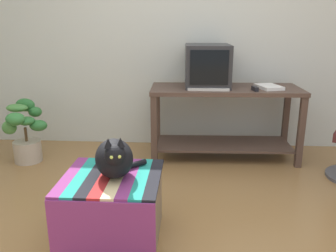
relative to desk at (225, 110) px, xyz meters
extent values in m
plane|color=olive|center=(-0.50, -1.60, -0.51)|extent=(14.00, 14.00, 0.00)
cube|color=silver|center=(-0.50, 0.45, 0.79)|extent=(8.00, 0.10, 2.60)
cube|color=#4C382D|center=(-0.70, -0.28, -0.16)|extent=(0.06, 0.06, 0.71)
cube|color=#4C382D|center=(0.72, -0.23, -0.16)|extent=(0.06, 0.06, 0.71)
cube|color=#4C382D|center=(0.70, 0.28, -0.16)|extent=(0.06, 0.06, 0.71)
cube|color=#4C382D|center=(-0.72, 0.23, -0.16)|extent=(0.06, 0.06, 0.71)
cube|color=#4C382D|center=(0.00, 0.00, -0.37)|extent=(1.40, 0.54, 0.02)
cube|color=#4C382D|center=(0.00, 0.00, 0.22)|extent=(1.52, 0.64, 0.04)
cube|color=#28282B|center=(-0.19, 0.07, 0.25)|extent=(0.32, 0.36, 0.02)
cube|color=#28282B|center=(-0.19, 0.07, 0.45)|extent=(0.46, 0.52, 0.42)
cube|color=black|center=(-0.18, -0.19, 0.46)|extent=(0.36, 0.02, 0.33)
cube|color=beige|center=(-0.18, -0.14, 0.25)|extent=(0.40, 0.16, 0.02)
cube|color=white|center=(0.42, -0.03, 0.25)|extent=(0.27, 0.32, 0.03)
cube|color=#7A664C|center=(-0.84, -1.54, -0.29)|extent=(0.59, 0.56, 0.43)
cube|color=#7A2D6B|center=(-0.84, -1.84, -0.25)|extent=(0.62, 0.01, 0.34)
cube|color=#7A2D6B|center=(-1.11, -1.54, -0.07)|extent=(0.08, 0.60, 0.02)
cube|color=#1E897A|center=(-1.04, -1.54, -0.07)|extent=(0.08, 0.60, 0.02)
cube|color=black|center=(-0.96, -1.54, -0.07)|extent=(0.08, 0.60, 0.02)
cube|color=#AD2323|center=(-0.88, -1.54, -0.07)|extent=(0.08, 0.60, 0.02)
cube|color=beige|center=(-0.81, -1.54, -0.07)|extent=(0.08, 0.60, 0.02)
cube|color=#7A2D6B|center=(-0.73, -1.54, -0.07)|extent=(0.08, 0.60, 0.02)
cube|color=#1E897A|center=(-0.65, -1.54, -0.07)|extent=(0.08, 0.60, 0.02)
cube|color=black|center=(-0.57, -1.54, -0.07)|extent=(0.08, 0.60, 0.02)
ellipsoid|color=black|center=(-0.82, -1.53, 0.05)|extent=(0.31, 0.37, 0.24)
sphere|color=black|center=(-0.79, -1.64, 0.12)|extent=(0.13, 0.13, 0.13)
cylinder|color=black|center=(-0.75, -1.42, -0.04)|extent=(0.22, 0.19, 0.04)
cone|color=black|center=(-0.83, -1.65, 0.20)|extent=(0.05, 0.05, 0.06)
cone|color=black|center=(-0.76, -1.63, 0.20)|extent=(0.05, 0.05, 0.06)
sphere|color=#C6D151|center=(-0.80, -1.70, 0.13)|extent=(0.02, 0.02, 0.02)
sphere|color=#C6D151|center=(-0.75, -1.69, 0.13)|extent=(0.02, 0.02, 0.02)
cylinder|color=#B7A893|center=(-2.01, -0.26, -0.40)|extent=(0.27, 0.27, 0.22)
cylinder|color=brown|center=(-2.01, -0.26, -0.22)|extent=(0.03, 0.03, 0.14)
ellipsoid|color=#2D7033|center=(-1.86, -0.28, -0.12)|extent=(0.18, 0.14, 0.11)
ellipsoid|color=#2D7033|center=(-1.95, -0.12, -0.02)|extent=(0.14, 0.11, 0.11)
ellipsoid|color=#2D7033|center=(-2.05, -0.11, 0.05)|extent=(0.20, 0.10, 0.14)
ellipsoid|color=#4C8E42|center=(-2.09, -0.22, 0.05)|extent=(0.22, 0.14, 0.08)
ellipsoid|color=#4C8E42|center=(-2.12, -0.35, -0.12)|extent=(0.14, 0.11, 0.14)
ellipsoid|color=#38843D|center=(-2.02, -0.41, -0.02)|extent=(0.18, 0.16, 0.13)
ellipsoid|color=#2D7033|center=(-1.95, -0.33, -0.06)|extent=(0.16, 0.16, 0.08)
cube|color=black|center=(0.26, -0.16, 0.26)|extent=(0.06, 0.11, 0.04)
camera|label=1|loc=(-0.36, -3.56, 0.87)|focal=37.74mm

